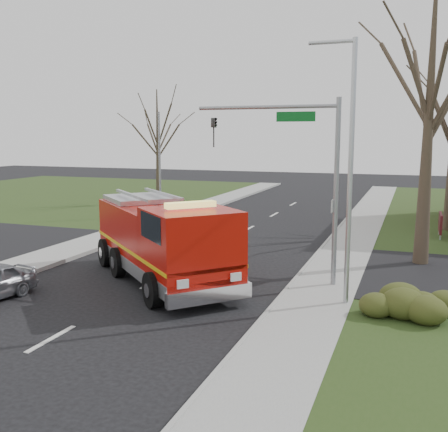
% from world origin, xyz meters
% --- Properties ---
extents(ground, '(120.00, 120.00, 0.00)m').
position_xyz_m(ground, '(0.00, 0.00, 0.00)').
color(ground, black).
rests_on(ground, ground).
extents(sidewalk_right, '(2.40, 80.00, 0.15)m').
position_xyz_m(sidewalk_right, '(6.20, 0.00, 0.07)').
color(sidewalk_right, gray).
rests_on(sidewalk_right, ground).
extents(sidewalk_left, '(2.40, 80.00, 0.15)m').
position_xyz_m(sidewalk_left, '(-6.20, 0.00, 0.07)').
color(sidewalk_left, gray).
rests_on(sidewalk_left, ground).
extents(health_center_sign, '(0.12, 2.00, 1.40)m').
position_xyz_m(health_center_sign, '(10.50, 12.50, 0.88)').
color(health_center_sign, '#451015').
rests_on(health_center_sign, ground).
extents(hedge_corner, '(2.80, 2.00, 0.90)m').
position_xyz_m(hedge_corner, '(9.00, -1.00, 0.58)').
color(hedge_corner, '#2E3413').
rests_on(hedge_corner, lawn_right).
extents(bare_tree_near, '(6.00, 6.00, 12.00)m').
position_xyz_m(bare_tree_near, '(9.50, 6.00, 7.41)').
color(bare_tree_near, '#3E3225').
rests_on(bare_tree_near, ground).
extents(bare_tree_left, '(4.50, 4.50, 9.00)m').
position_xyz_m(bare_tree_left, '(-10.00, 20.00, 5.56)').
color(bare_tree_left, '#3E3225').
rests_on(bare_tree_left, ground).
extents(traffic_signal_mast, '(5.29, 0.18, 6.80)m').
position_xyz_m(traffic_signal_mast, '(5.21, 1.50, 4.71)').
color(traffic_signal_mast, gray).
rests_on(traffic_signal_mast, ground).
extents(streetlight_pole, '(1.48, 0.16, 8.40)m').
position_xyz_m(streetlight_pole, '(7.14, -0.50, 4.55)').
color(streetlight_pole, '#B7BABF').
rests_on(streetlight_pole, ground).
extents(utility_pole_far, '(0.14, 0.14, 7.00)m').
position_xyz_m(utility_pole_far, '(-6.80, 14.00, 3.50)').
color(utility_pole_far, gray).
rests_on(utility_pole_far, ground).
extents(fire_engine, '(7.97, 7.72, 3.34)m').
position_xyz_m(fire_engine, '(0.34, 0.20, 1.51)').
color(fire_engine, '#B00F08').
rests_on(fire_engine, ground).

